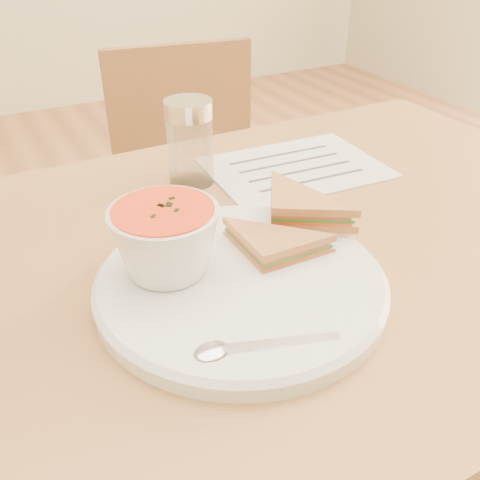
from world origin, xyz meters
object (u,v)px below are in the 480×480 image
dining_table (284,424)px  soup_bowl (166,243)px  chair_far (203,227)px  condiment_shaker (190,143)px  plate (241,284)px

dining_table → soup_bowl: soup_bowl is taller
dining_table → chair_far: size_ratio=1.21×
chair_far → condiment_shaker: 0.59m
chair_far → dining_table: bearing=86.4°
chair_far → soup_bowl: soup_bowl is taller
plate → condiment_shaker: bearing=77.0°
dining_table → condiment_shaker: (-0.06, 0.20, 0.44)m
soup_bowl → condiment_shaker: bearing=60.5°
condiment_shaker → plate: bearing=-103.0°
chair_far → condiment_shaker: size_ratio=6.62×
plate → condiment_shaker: (0.06, 0.27, 0.05)m
dining_table → chair_far: 0.60m
plate → dining_table: bearing=31.2°
soup_bowl → condiment_shaker: condiment_shaker is taller
plate → soup_bowl: size_ratio=2.74×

